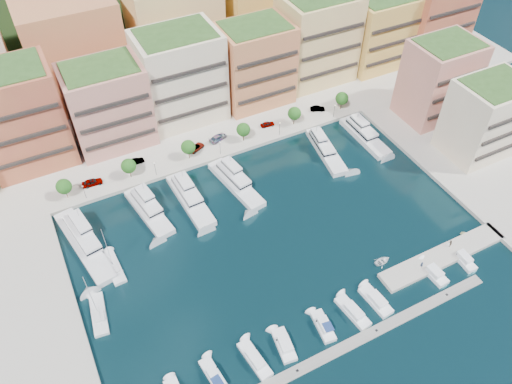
# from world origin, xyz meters

# --- Properties ---
(ground) EXTENTS (400.00, 400.00, 0.00)m
(ground) POSITION_xyz_m (0.00, 0.00, 0.00)
(ground) COLOR black
(ground) RESTS_ON ground
(north_quay) EXTENTS (220.00, 64.00, 2.00)m
(north_quay) POSITION_xyz_m (0.00, 62.00, 0.00)
(north_quay) COLOR #9E998E
(north_quay) RESTS_ON ground
(east_quay) EXTENTS (34.00, 76.00, 2.00)m
(east_quay) POSITION_xyz_m (62.00, -8.00, 0.00)
(east_quay) COLOR #9E998E
(east_quay) RESTS_ON ground
(hillside) EXTENTS (240.00, 40.00, 58.00)m
(hillside) POSITION_xyz_m (0.00, 110.00, 0.00)
(hillside) COLOR #203114
(hillside) RESTS_ON ground
(south_pontoon) EXTENTS (72.00, 2.20, 0.35)m
(south_pontoon) POSITION_xyz_m (-3.00, -30.00, 0.00)
(south_pontoon) COLOR gray
(south_pontoon) RESTS_ON ground
(finger_pier) EXTENTS (32.00, 5.00, 2.00)m
(finger_pier) POSITION_xyz_m (30.00, -22.00, 0.00)
(finger_pier) COLOR #9E998E
(finger_pier) RESTS_ON ground
(apartment_1) EXTENTS (20.00, 16.50, 26.80)m
(apartment_1) POSITION_xyz_m (-44.00, 51.99, 14.31)
(apartment_1) COLOR #AF643A
(apartment_1) RESTS_ON north_quay
(apartment_2) EXTENTS (20.00, 15.50, 22.80)m
(apartment_2) POSITION_xyz_m (-23.00, 49.99, 12.31)
(apartment_2) COLOR tan
(apartment_2) RESTS_ON north_quay
(apartment_3) EXTENTS (22.00, 16.50, 25.80)m
(apartment_3) POSITION_xyz_m (-2.00, 51.99, 13.81)
(apartment_3) COLOR beige
(apartment_3) RESTS_ON north_quay
(apartment_4) EXTENTS (20.00, 15.50, 23.80)m
(apartment_4) POSITION_xyz_m (20.00, 49.99, 12.81)
(apartment_4) COLOR #BF7A47
(apartment_4) RESTS_ON north_quay
(apartment_5) EXTENTS (22.00, 16.50, 26.80)m
(apartment_5) POSITION_xyz_m (42.00, 51.99, 14.31)
(apartment_5) COLOR #E7CF7A
(apartment_5) RESTS_ON north_quay
(apartment_6) EXTENTS (20.00, 15.50, 22.80)m
(apartment_6) POSITION_xyz_m (64.00, 49.99, 12.31)
(apartment_6) COLOR gold
(apartment_6) RESTS_ON north_quay
(apartment_7) EXTENTS (22.00, 16.50, 24.80)m
(apartment_7) POSITION_xyz_m (84.00, 47.99, 13.31)
(apartment_7) COLOR #AF643A
(apartment_7) RESTS_ON north_quay
(apartment_east_a) EXTENTS (18.00, 14.50, 22.80)m
(apartment_east_a) POSITION_xyz_m (62.00, 19.99, 12.31)
(apartment_east_a) COLOR tan
(apartment_east_a) RESTS_ON east_quay
(apartment_east_b) EXTENTS (18.00, 14.50, 20.80)m
(apartment_east_b) POSITION_xyz_m (62.00, 1.99, 11.31)
(apartment_east_b) COLOR beige
(apartment_east_b) RESTS_ON east_quay
(backblock_1) EXTENTS (26.00, 18.00, 30.00)m
(backblock_1) POSITION_xyz_m (-25.00, 74.00, 16.00)
(backblock_1) COLOR #BF7A47
(backblock_1) RESTS_ON north_quay
(backblock_2) EXTENTS (26.00, 18.00, 30.00)m
(backblock_2) POSITION_xyz_m (5.00, 74.00, 16.00)
(backblock_2) COLOR #E7CF7A
(backblock_2) RESTS_ON north_quay
(backblock_3) EXTENTS (26.00, 18.00, 30.00)m
(backblock_3) POSITION_xyz_m (35.00, 74.00, 16.00)
(backblock_3) COLOR gold
(backblock_3) RESTS_ON north_quay
(tree_0) EXTENTS (3.80, 3.80, 5.65)m
(tree_0) POSITION_xyz_m (-40.00, 33.50, 4.74)
(tree_0) COLOR #473323
(tree_0) RESTS_ON north_quay
(tree_1) EXTENTS (3.80, 3.80, 5.65)m
(tree_1) POSITION_xyz_m (-24.00, 33.50, 4.74)
(tree_1) COLOR #473323
(tree_1) RESTS_ON north_quay
(tree_2) EXTENTS (3.80, 3.80, 5.65)m
(tree_2) POSITION_xyz_m (-8.00, 33.50, 4.74)
(tree_2) COLOR #473323
(tree_2) RESTS_ON north_quay
(tree_3) EXTENTS (3.80, 3.80, 5.65)m
(tree_3) POSITION_xyz_m (8.00, 33.50, 4.74)
(tree_3) COLOR #473323
(tree_3) RESTS_ON north_quay
(tree_4) EXTENTS (3.80, 3.80, 5.65)m
(tree_4) POSITION_xyz_m (24.00, 33.50, 4.74)
(tree_4) COLOR #473323
(tree_4) RESTS_ON north_quay
(tree_5) EXTENTS (3.80, 3.80, 5.65)m
(tree_5) POSITION_xyz_m (40.00, 33.50, 4.74)
(tree_5) COLOR #473323
(tree_5) RESTS_ON north_quay
(lamppost_0) EXTENTS (0.30, 0.30, 4.20)m
(lamppost_0) POSITION_xyz_m (-36.00, 31.20, 3.83)
(lamppost_0) COLOR black
(lamppost_0) RESTS_ON north_quay
(lamppost_1) EXTENTS (0.30, 0.30, 4.20)m
(lamppost_1) POSITION_xyz_m (-18.00, 31.20, 3.83)
(lamppost_1) COLOR black
(lamppost_1) RESTS_ON north_quay
(lamppost_2) EXTENTS (0.30, 0.30, 4.20)m
(lamppost_2) POSITION_xyz_m (0.00, 31.20, 3.83)
(lamppost_2) COLOR black
(lamppost_2) RESTS_ON north_quay
(lamppost_3) EXTENTS (0.30, 0.30, 4.20)m
(lamppost_3) POSITION_xyz_m (18.00, 31.20, 3.83)
(lamppost_3) COLOR black
(lamppost_3) RESTS_ON north_quay
(lamppost_4) EXTENTS (0.30, 0.30, 4.20)m
(lamppost_4) POSITION_xyz_m (36.00, 31.20, 3.83)
(lamppost_4) COLOR black
(lamppost_4) RESTS_ON north_quay
(yacht_0) EXTENTS (8.81, 24.80, 7.30)m
(yacht_0) POSITION_xyz_m (-39.99, 17.84, 1.21)
(yacht_0) COLOR silver
(yacht_0) RESTS_ON ground
(yacht_1) EXTENTS (7.27, 18.52, 7.30)m
(yacht_1) POSITION_xyz_m (-23.79, 20.70, 1.09)
(yacht_1) COLOR silver
(yacht_1) RESTS_ON ground
(yacht_2) EXTENTS (5.60, 19.95, 7.30)m
(yacht_2) POSITION_xyz_m (-13.50, 19.95, 1.21)
(yacht_2) COLOR silver
(yacht_2) RESTS_ON ground
(yacht_3) EXTENTS (7.34, 20.30, 7.30)m
(yacht_3) POSITION_xyz_m (-1.17, 19.90, 1.21)
(yacht_3) COLOR silver
(yacht_3) RESTS_ON ground
(yacht_5) EXTENTS (7.26, 19.53, 7.30)m
(yacht_5) POSITION_xyz_m (26.04, 20.26, 1.21)
(yacht_5) COLOR silver
(yacht_5) RESTS_ON ground
(yacht_6) EXTENTS (4.67, 18.60, 7.30)m
(yacht_6) POSITION_xyz_m (38.98, 20.49, 1.21)
(yacht_6) COLOR silver
(yacht_6) RESTS_ON ground
(cruiser_1) EXTENTS (3.37, 9.02, 2.66)m
(cruiser_1) POSITION_xyz_m (-26.06, -24.62, 0.57)
(cruiser_1) COLOR white
(cruiser_1) RESTS_ON ground
(cruiser_2) EXTENTS (3.60, 8.90, 2.55)m
(cruiser_2) POSITION_xyz_m (-18.06, -24.59, 0.55)
(cruiser_2) COLOR white
(cruiser_2) RESTS_ON ground
(cruiser_3) EXTENTS (3.69, 7.46, 2.55)m
(cruiser_3) POSITION_xyz_m (-11.74, -24.58, 0.55)
(cruiser_3) COLOR white
(cruiser_3) RESTS_ON ground
(cruiser_4) EXTENTS (3.37, 7.36, 2.66)m
(cruiser_4) POSITION_xyz_m (-2.89, -24.59, 0.57)
(cruiser_4) COLOR white
(cruiser_4) RESTS_ON ground
(cruiser_5) EXTENTS (3.64, 8.73, 2.55)m
(cruiser_5) POSITION_xyz_m (4.13, -24.59, 0.55)
(cruiser_5) COLOR white
(cruiser_5) RESTS_ON ground
(cruiser_6) EXTENTS (3.49, 8.12, 2.55)m
(cruiser_6) POSITION_xyz_m (9.86, -24.59, 0.55)
(cruiser_6) COLOR white
(cruiser_6) RESTS_ON ground
(cruiser_8) EXTENTS (3.10, 7.21, 2.55)m
(cruiser_8) POSITION_xyz_m (24.99, -24.58, 0.55)
(cruiser_8) COLOR white
(cruiser_8) RESTS_ON ground
(cruiser_9) EXTENTS (2.65, 7.23, 2.55)m
(cruiser_9) POSITION_xyz_m (33.30, -24.58, 0.55)
(cruiser_9) COLOR white
(cruiser_9) RESTS_ON ground
(sailboat_1) EXTENTS (3.98, 10.22, 13.20)m
(sailboat_1) POSITION_xyz_m (-41.66, -1.73, 0.31)
(sailboat_1) COLOR silver
(sailboat_1) RESTS_ON ground
(sailboat_2) EXTENTS (3.12, 9.48, 13.20)m
(sailboat_2) POSITION_xyz_m (-35.76, 8.11, 0.31)
(sailboat_2) COLOR silver
(sailboat_2) RESTS_ON ground
(tender_0) EXTENTS (3.97, 2.94, 0.79)m
(tender_0) POSITION_xyz_m (17.31, -16.97, 0.40)
(tender_0) COLOR white
(tender_0) RESTS_ON ground
(tender_3) EXTENTS (1.95, 1.79, 0.87)m
(tender_3) POSITION_xyz_m (38.80, -19.00, 0.43)
(tender_3) COLOR beige
(tender_3) RESTS_ON ground
(car_0) EXTENTS (5.20, 2.41, 1.72)m
(car_0) POSITION_xyz_m (-33.44, 35.13, 1.86)
(car_0) COLOR gray
(car_0) RESTS_ON north_quay
(car_1) EXTENTS (4.24, 1.51, 1.39)m
(car_1) POSITION_xyz_m (-21.24, 37.84, 1.70)
(car_1) COLOR gray
(car_1) RESTS_ON north_quay
(car_2) EXTENTS (5.29, 3.96, 1.34)m
(car_2) POSITION_xyz_m (-4.97, 35.95, 1.67)
(car_2) COLOR gray
(car_2) RESTS_ON north_quay
(car_3) EXTENTS (5.96, 4.07, 1.60)m
(car_3) POSITION_xyz_m (1.80, 36.90, 1.80)
(car_3) COLOR gray
(car_3) RESTS_ON north_quay
(car_4) EXTENTS (4.18, 2.08, 1.37)m
(car_4) POSITION_xyz_m (16.87, 36.14, 1.69)
(car_4) COLOR gray
(car_4) RESTS_ON north_quay
(car_5) EXTENTS (4.51, 3.09, 1.41)m
(car_5) POSITION_xyz_m (33.47, 35.94, 1.70)
(car_5) COLOR gray
(car_5) RESTS_ON north_quay
(person_0) EXTENTS (0.57, 0.70, 1.64)m
(person_0) POSITION_xyz_m (23.42, -22.29, 1.82)
(person_0) COLOR #283550
(person_0) RESTS_ON finger_pier
(person_1) EXTENTS (1.08, 0.98, 1.80)m
(person_1) POSITION_xyz_m (32.82, -20.69, 1.90)
(person_1) COLOR #4B3C2D
(person_1) RESTS_ON finger_pier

